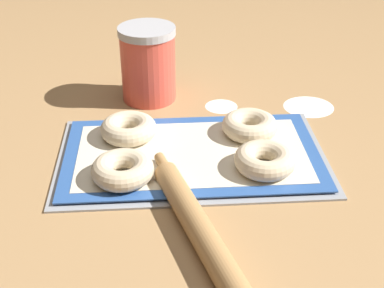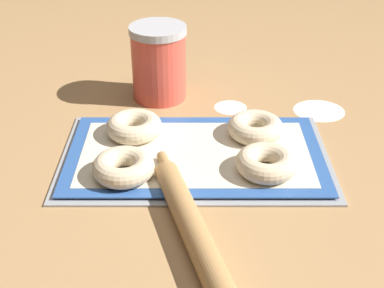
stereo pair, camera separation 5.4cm
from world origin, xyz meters
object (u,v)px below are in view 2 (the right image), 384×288
Objects in this scene: bagel_front_left at (120,167)px; bagel_back_right at (252,127)px; baking_tray at (192,156)px; rolling_pin at (191,227)px; flour_canister at (156,62)px; bagel_back_left at (131,127)px; bagel_front_right at (263,163)px.

bagel_front_left and bagel_back_right have the same top height.
bagel_back_right is (0.11, 0.06, 0.03)m from baking_tray.
flour_canister is at bearing 99.22° from rolling_pin.
bagel_back_left is 0.27× the size of rolling_pin.
bagel_back_left and bagel_back_right have the same top height.
rolling_pin is at bearing -128.42° from bagel_front_right.
bagel_back_left reaches higher than baking_tray.
bagel_back_right is at bearing 27.43° from baking_tray.
bagel_back_left is (-0.12, 0.06, 0.03)m from baking_tray.
bagel_back_left is 1.00× the size of bagel_back_right.
bagel_front_right is 0.27m from bagel_back_left.
baking_tray is at bearing 31.09° from bagel_front_left.
bagel_front_right is at bearing 2.90° from bagel_front_left.
bagel_back_right reaches higher than baking_tray.
bagel_back_left is 0.20m from flour_canister.
bagel_back_left is 0.23m from bagel_back_right.
bagel_back_right is at bearing -1.00° from bagel_back_left.
baking_tray is 4.60× the size of bagel_front_left.
baking_tray is 0.13m from bagel_back_right.
flour_canister reaches higher than bagel_front_right.
bagel_front_left is 0.27m from bagel_back_right.
bagel_front_right is 0.12m from bagel_back_right.
bagel_front_left is 0.27× the size of rolling_pin.
bagel_front_right is at bearing 51.58° from rolling_pin.
flour_canister is (-0.20, 0.31, 0.05)m from bagel_front_right.
bagel_front_left is 1.00× the size of bagel_back_right.
bagel_back_right is at bearing 29.35° from bagel_front_left.
bagel_back_left is (-0.24, 0.12, 0.00)m from bagel_front_right.
baking_tray is 0.27m from flour_canister.
bagel_front_left is (-0.12, -0.07, 0.03)m from baking_tray.
bagel_front_left is 0.14m from bagel_back_left.
baking_tray is at bearing -28.62° from bagel_back_left.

